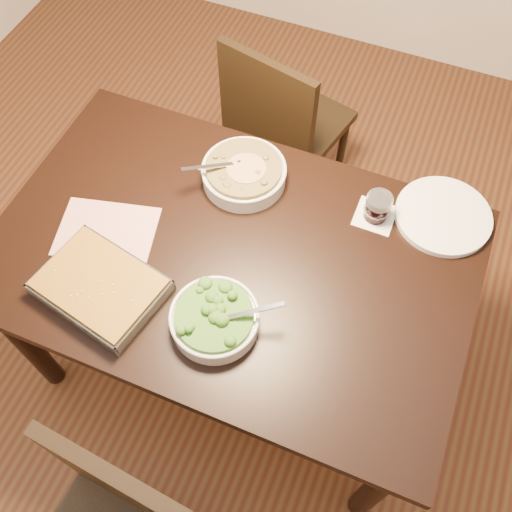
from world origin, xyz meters
TOP-DOWN VIEW (x-y plane):
  - ground at (0.00, 0.00)m, footprint 4.00×4.00m
  - table at (0.00, 0.00)m, footprint 1.40×0.90m
  - magazine_a at (-0.37, -0.07)m, footprint 0.33×0.27m
  - coaster at (0.35, 0.29)m, footprint 0.12×0.12m
  - stew_bowl at (-0.07, 0.27)m, footprint 0.26×0.26m
  - broccoli_bowl at (0.05, -0.22)m, footprint 0.26×0.24m
  - baking_dish at (-0.28, -0.25)m, footprint 0.37×0.31m
  - wine_tumbler at (0.35, 0.29)m, footprint 0.08×0.08m
  - dinner_plate at (0.54, 0.36)m, footprint 0.29×0.29m
  - chair_far at (-0.13, 0.78)m, footprint 0.49×0.49m

SIDE VIEW (x-z plane):
  - ground at x=0.00m, z-range 0.00..0.00m
  - chair_far at x=-0.13m, z-range 0.05..0.92m
  - table at x=0.00m, z-range 0.28..1.03m
  - coaster at x=0.35m, z-range 0.75..0.75m
  - magazine_a at x=-0.37m, z-range 0.75..0.76m
  - dinner_plate at x=0.54m, z-range 0.75..0.77m
  - baking_dish at x=-0.28m, z-range 0.75..0.81m
  - broccoli_bowl at x=0.05m, z-range 0.74..0.83m
  - stew_bowl at x=-0.07m, z-range 0.74..0.84m
  - wine_tumbler at x=0.35m, z-range 0.76..0.84m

